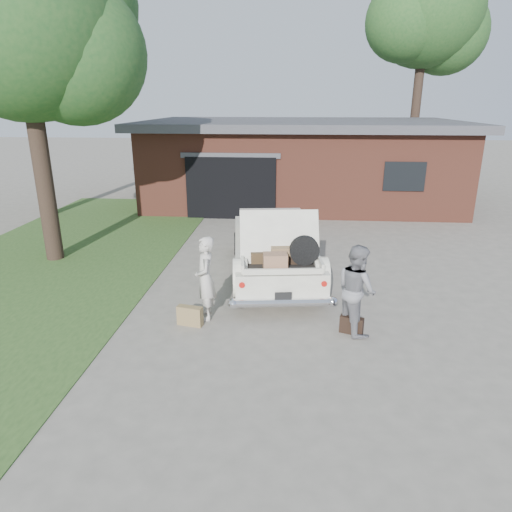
{
  "coord_description": "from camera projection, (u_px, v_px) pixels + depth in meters",
  "views": [
    {
      "loc": [
        0.7,
        -8.02,
        4.05
      ],
      "look_at": [
        0.0,
        0.6,
        1.1
      ],
      "focal_mm": 32.0,
      "sensor_mm": 36.0,
      "label": 1
    }
  ],
  "objects": [
    {
      "name": "house",
      "position": [
        300.0,
        161.0,
        19.14
      ],
      "size": [
        12.8,
        7.8,
        3.3
      ],
      "color": "brown",
      "rests_on": "ground"
    },
    {
      "name": "woman_left",
      "position": [
        205.0,
        278.0,
        8.73
      ],
      "size": [
        0.53,
        0.68,
        1.65
      ],
      "primitive_type": "imported",
      "rotation": [
        0.0,
        0.0,
        -1.33
      ],
      "color": "beige",
      "rests_on": "ground"
    },
    {
      "name": "suitcase_left",
      "position": [
        190.0,
        316.0,
        8.63
      ],
      "size": [
        0.51,
        0.26,
        0.38
      ],
      "primitive_type": "cube",
      "rotation": [
        0.0,
        0.0,
        -0.22
      ],
      "color": "olive",
      "rests_on": "ground"
    },
    {
      "name": "sedan",
      "position": [
        273.0,
        248.0,
        10.89
      ],
      "size": [
        2.48,
        5.11,
        1.94
      ],
      "rotation": [
        0.0,
        0.0,
        0.12
      ],
      "color": "white",
      "rests_on": "ground"
    },
    {
      "name": "woman_right",
      "position": [
        357.0,
        289.0,
        8.21
      ],
      "size": [
        0.91,
        1.0,
        1.67
      ],
      "primitive_type": "imported",
      "rotation": [
        0.0,
        0.0,
        2.0
      ],
      "color": "gray",
      "rests_on": "ground"
    },
    {
      "name": "grass_strip",
      "position": [
        58.0,
        260.0,
        12.18
      ],
      "size": [
        6.0,
        16.0,
        0.02
      ],
      "primitive_type": "cube",
      "color": "#2D4C1E",
      "rests_on": "ground"
    },
    {
      "name": "suitcase_right",
      "position": [
        352.0,
        325.0,
        8.33
      ],
      "size": [
        0.45,
        0.28,
        0.33
      ],
      "primitive_type": "cube",
      "rotation": [
        0.0,
        0.0,
        -0.37
      ],
      "color": "black",
      "rests_on": "ground"
    },
    {
      "name": "tree_right",
      "position": [
        427.0,
        18.0,
        21.05
      ],
      "size": [
        5.92,
        5.15,
        10.62
      ],
      "color": "#38281E",
      "rests_on": "ground"
    },
    {
      "name": "tree_left",
      "position": [
        25.0,
        33.0,
        10.55
      ],
      "size": [
        5.23,
        4.54,
        8.07
      ],
      "color": "#38281E",
      "rests_on": "ground"
    },
    {
      "name": "ground",
      "position": [
        254.0,
        319.0,
        8.93
      ],
      "size": [
        90.0,
        90.0,
        0.0
      ],
      "primitive_type": "plane",
      "color": "gray",
      "rests_on": "ground"
    }
  ]
}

